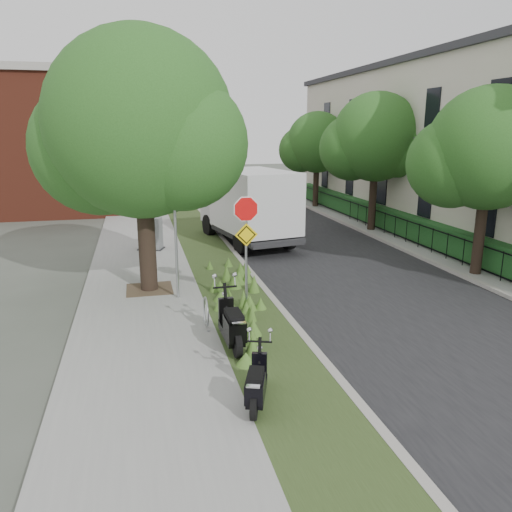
{
  "coord_description": "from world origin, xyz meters",
  "views": [
    {
      "loc": [
        -4.22,
        -12.31,
        4.93
      ],
      "look_at": [
        -0.89,
        1.57,
        1.3
      ],
      "focal_mm": 35.0,
      "sensor_mm": 36.0,
      "label": 1
    }
  ],
  "objects_px": {
    "box_truck": "(249,203)",
    "utility_cabinet": "(151,234)",
    "scooter_far": "(256,389)",
    "sign_assembly": "(246,229)",
    "scooter_near": "(233,330)"
  },
  "relations": [
    {
      "from": "box_truck",
      "to": "sign_assembly",
      "type": "bearing_deg",
      "value": -103.09
    },
    {
      "from": "box_truck",
      "to": "utility_cabinet",
      "type": "height_order",
      "value": "box_truck"
    },
    {
      "from": "scooter_near",
      "to": "scooter_far",
      "type": "height_order",
      "value": "scooter_near"
    },
    {
      "from": "scooter_far",
      "to": "utility_cabinet",
      "type": "xyz_separation_m",
      "value": [
        -1.4,
        12.8,
        0.27
      ]
    },
    {
      "from": "utility_cabinet",
      "to": "box_truck",
      "type": "bearing_deg",
      "value": 7.57
    },
    {
      "from": "sign_assembly",
      "to": "box_truck",
      "type": "xyz_separation_m",
      "value": [
        1.91,
        8.21,
        -0.51
      ]
    },
    {
      "from": "scooter_far",
      "to": "box_truck",
      "type": "bearing_deg",
      "value": 77.89
    },
    {
      "from": "utility_cabinet",
      "to": "scooter_far",
      "type": "bearing_deg",
      "value": -83.74
    },
    {
      "from": "scooter_far",
      "to": "sign_assembly",
      "type": "bearing_deg",
      "value": 79.48
    },
    {
      "from": "scooter_near",
      "to": "box_truck",
      "type": "xyz_separation_m",
      "value": [
        2.81,
        10.83,
        1.24
      ]
    },
    {
      "from": "scooter_near",
      "to": "utility_cabinet",
      "type": "xyz_separation_m",
      "value": [
        -1.46,
        10.27,
        0.18
      ]
    },
    {
      "from": "sign_assembly",
      "to": "box_truck",
      "type": "height_order",
      "value": "sign_assembly"
    },
    {
      "from": "sign_assembly",
      "to": "scooter_far",
      "type": "xyz_separation_m",
      "value": [
        -0.96,
        -5.15,
        -1.84
      ]
    },
    {
      "from": "utility_cabinet",
      "to": "scooter_near",
      "type": "bearing_deg",
      "value": -81.89
    },
    {
      "from": "scooter_near",
      "to": "box_truck",
      "type": "bearing_deg",
      "value": 75.48
    }
  ]
}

